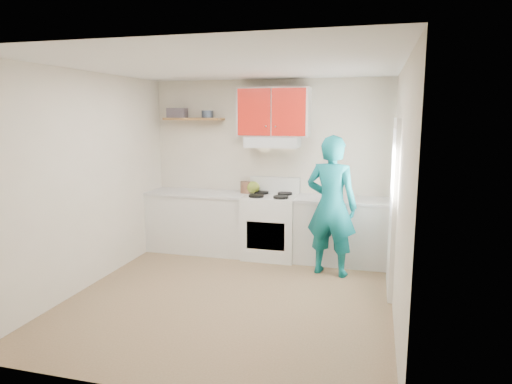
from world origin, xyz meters
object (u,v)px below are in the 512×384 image
(tin, at_px, (207,114))
(person, at_px, (331,206))
(crock, at_px, (246,188))
(stove, at_px, (271,226))
(kettle, at_px, (253,187))

(tin, height_order, person, tin)
(tin, height_order, crock, tin)
(stove, xyz_separation_m, kettle, (-0.31, 0.14, 0.55))
(kettle, distance_m, crock, 0.11)
(stove, distance_m, kettle, 0.65)
(kettle, distance_m, person, 1.40)
(kettle, bearing_deg, tin, 157.04)
(stove, bearing_deg, person, -28.65)
(tin, xyz_separation_m, kettle, (0.70, -0.01, -1.08))
(person, bearing_deg, crock, -13.67)
(stove, distance_m, crock, 0.69)
(tin, distance_m, kettle, 1.29)
(crock, distance_m, person, 1.48)
(crock, xyz_separation_m, person, (1.34, -0.63, -0.08))
(crock, relative_size, person, 0.11)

